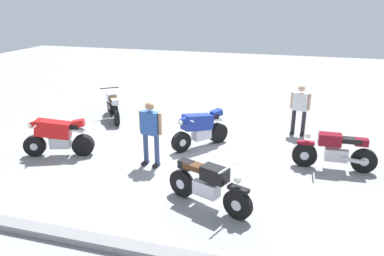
% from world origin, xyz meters
% --- Properties ---
extents(ground_plane, '(40.00, 40.00, 0.00)m').
position_xyz_m(ground_plane, '(0.00, 0.00, 0.00)').
color(ground_plane, gray).
extents(curb_edge, '(14.00, 0.30, 0.15)m').
position_xyz_m(curb_edge, '(0.00, 4.60, 0.07)').
color(curb_edge, gray).
rests_on(curb_edge, ground).
extents(motorcycle_blue_sportbike, '(1.38, 1.64, 1.14)m').
position_xyz_m(motorcycle_blue_sportbike, '(-0.18, -0.45, 0.59)').
color(motorcycle_blue_sportbike, black).
rests_on(motorcycle_blue_sportbike, ground).
extents(motorcycle_silver_cruiser, '(1.36, 1.74, 1.09)m').
position_xyz_m(motorcycle_silver_cruiser, '(3.55, -2.10, 0.52)').
color(motorcycle_silver_cruiser, black).
rests_on(motorcycle_silver_cruiser, ground).
extents(motorcycle_black_cruiser, '(1.98, 0.99, 1.09)m').
position_xyz_m(motorcycle_black_cruiser, '(-1.22, 2.75, 0.52)').
color(motorcycle_black_cruiser, black).
rests_on(motorcycle_black_cruiser, ground).
extents(motorcycle_red_sportbike, '(1.91, 0.91, 1.14)m').
position_xyz_m(motorcycle_red_sportbike, '(3.48, 1.28, 0.59)').
color(motorcycle_red_sportbike, black).
rests_on(motorcycle_red_sportbike, ground).
extents(motorcycle_maroon_cruiser, '(2.09, 0.70, 1.09)m').
position_xyz_m(motorcycle_maroon_cruiser, '(-3.92, 0.08, 0.52)').
color(motorcycle_maroon_cruiser, black).
rests_on(motorcycle_maroon_cruiser, ground).
extents(person_in_blue_shirt, '(0.67, 0.38, 1.75)m').
position_xyz_m(person_in_blue_shirt, '(0.73, 1.13, 1.01)').
color(person_in_blue_shirt, '#384772').
rests_on(person_in_blue_shirt, ground).
extents(person_in_white_shirt, '(0.64, 0.37, 1.64)m').
position_xyz_m(person_in_white_shirt, '(-2.97, -2.39, 0.93)').
color(person_in_white_shirt, '#262628').
rests_on(person_in_white_shirt, ground).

